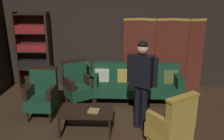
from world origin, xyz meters
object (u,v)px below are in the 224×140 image
at_px(standing_figure, 142,77).
at_px(armchair_wing_left, 42,94).
at_px(armchair_gilt_accent, 172,125).
at_px(velvet_couch, 136,82).
at_px(bookshelf, 34,50).
at_px(book_tan_leather, 94,111).
at_px(armchair_wing_right, 78,84).
at_px(potted_plant, 82,73).
at_px(coffee_table, 86,113).
at_px(folding_screen, 162,54).

bearing_deg(standing_figure, armchair_wing_left, 168.52).
bearing_deg(armchair_gilt_accent, velvet_couch, 102.69).
relative_size(bookshelf, book_tan_leather, 10.43).
bearing_deg(armchair_gilt_accent, armchair_wing_right, 135.93).
distance_m(standing_figure, potted_plant, 2.35).
height_order(potted_plant, book_tan_leather, potted_plant).
xyz_separation_m(armchair_gilt_accent, book_tan_leather, (-1.31, 0.54, -0.05)).
relative_size(coffee_table, standing_figure, 0.59).
distance_m(velvet_couch, coffee_table, 1.80).
height_order(coffee_table, standing_figure, standing_figure).
relative_size(armchair_gilt_accent, standing_figure, 0.61).
bearing_deg(book_tan_leather, armchair_wing_left, 151.86).
bearing_deg(coffee_table, armchair_wing_right, 106.94).
height_order(bookshelf, armchair_gilt_accent, bookshelf).
xyz_separation_m(folding_screen, bookshelf, (-3.42, -0.03, 0.08)).
distance_m(armchair_wing_right, standing_figure, 1.79).
relative_size(potted_plant, book_tan_leather, 4.58).
height_order(armchair_wing_left, armchair_wing_right, same).
relative_size(velvet_couch, armchair_wing_left, 2.04).
bearing_deg(book_tan_leather, standing_figure, 13.31).
relative_size(standing_figure, potted_plant, 1.89).
distance_m(armchair_wing_left, potted_plant, 1.54).
height_order(coffee_table, book_tan_leather, book_tan_leather).
xyz_separation_m(armchair_wing_left, standing_figure, (2.01, -0.41, 0.54)).
distance_m(armchair_gilt_accent, armchair_wing_right, 2.53).
bearing_deg(book_tan_leather, velvet_couch, 61.34).
bearing_deg(bookshelf, potted_plant, -10.97).
height_order(armchair_wing_right, standing_figure, standing_figure).
bearing_deg(bookshelf, standing_figure, -37.34).
distance_m(folding_screen, coffee_table, 2.90).
bearing_deg(velvet_couch, armchair_gilt_accent, -77.31).
distance_m(potted_plant, book_tan_leather, 2.09).
distance_m(bookshelf, standing_figure, 3.42).
xyz_separation_m(bookshelf, book_tan_leather, (1.86, -2.28, -0.62)).
bearing_deg(potted_plant, armchair_wing_left, -113.57).
distance_m(velvet_couch, armchair_wing_left, 2.19).
height_order(coffee_table, armchair_gilt_accent, armchair_gilt_accent).
relative_size(armchair_wing_right, standing_figure, 0.61).
height_order(velvet_couch, coffee_table, velvet_couch).
xyz_separation_m(coffee_table, armchair_wing_left, (-1.00, 0.57, 0.12)).
height_order(coffee_table, armchair_wing_left, armchair_wing_left).
bearing_deg(armchair_wing_right, armchair_wing_left, -136.35).
xyz_separation_m(folding_screen, armchair_gilt_accent, (-0.25, -2.85, -0.50)).
relative_size(coffee_table, armchair_wing_right, 0.96).
height_order(velvet_couch, armchair_wing_right, armchair_wing_right).
bearing_deg(velvet_couch, bookshelf, 164.72).
xyz_separation_m(armchair_wing_left, book_tan_leather, (1.14, -0.61, -0.05)).
distance_m(velvet_couch, standing_figure, 1.45).
xyz_separation_m(velvet_couch, armchair_gilt_accent, (0.47, -2.08, 0.03)).
relative_size(bookshelf, armchair_wing_left, 1.97).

